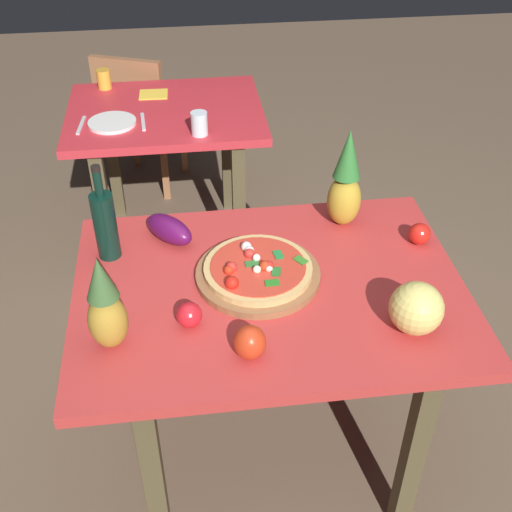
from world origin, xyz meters
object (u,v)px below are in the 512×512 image
Objects in this scene: wine_bottle at (105,224)px; drinking_glass_juice at (104,79)px; tomato_beside_pepper at (189,315)px; napkin_folded at (153,94)px; drinking_glass_water at (199,124)px; tomato_at_corner at (420,234)px; dinner_plate at (112,123)px; dining_chair at (139,114)px; pizza at (257,268)px; fork_utensil at (81,125)px; melon at (416,308)px; knife_utensil at (143,122)px; pineapple_right at (346,184)px; eggplant at (169,229)px; bell_pepper at (250,342)px; display_table at (269,307)px; pizza_board at (258,275)px; pineapple_left at (106,308)px; background_table at (167,134)px.

drinking_glass_juice is (-0.10, 1.43, -0.08)m from wine_bottle.
tomato_beside_pepper is 0.55× the size of napkin_folded.
drinking_glass_water is 0.51m from napkin_folded.
tomato_at_corner is 1.53m from dinner_plate.
pizza reaches higher than dining_chair.
dinner_plate is (-0.04, 1.00, -0.12)m from wine_bottle.
pizza is 4.62× the size of tomato_at_corner.
fork_utensil is (-0.18, 1.00, -0.12)m from wine_bottle.
melon is at bearing -57.50° from dinner_plate.
melon is at bearing -27.75° from wine_bottle.
tomato_at_corner is 0.42× the size of knife_utensil.
pineapple_right reaches higher than eggplant.
knife_utensil is at bearing 107.61° from pizza.
pizza reaches higher than napkin_folded.
melon is (0.42, -0.29, 0.04)m from pizza.
wine_bottle reaches higher than bell_pepper.
fork_utensil is (-1.08, 1.47, -0.07)m from melon.
pizza is at bearing -75.90° from knife_utensil.
pineapple_right is 1.36m from fork_utensil.
dinner_plate is (-0.52, 1.19, -0.03)m from pizza.
pizza_board reaches higher than display_table.
napkin_folded is (0.12, 1.73, -0.13)m from pineapple_left.
knife_utensil is (0.28, 0.00, 0.00)m from fork_utensil.
wine_bottle reaches higher than display_table.
tomato_at_corner is 1.88m from drinking_glass_juice.
tomato_at_corner is at bearing 21.05° from tomato_beside_pepper.
dining_chair reaches higher than pizza_board.
wine_bottle is 0.92m from drinking_glass_water.
melon reaches higher than tomato_beside_pepper.
bell_pepper is at bearing -101.34° from pizza_board.
pineapple_right is (0.62, -1.04, 0.29)m from background_table.
drinking_glass_water is 0.58× the size of fork_utensil.
pizza is at bearing -170.23° from pizza_board.
bell_pepper is at bearing -175.02° from melon.
background_table is at bearing 28.04° from dinner_plate.
bell_pepper is at bearing 121.17° from dining_chair.
wine_bottle is at bearing -100.00° from background_table.
drinking_glass_juice is at bearing 93.93° from wine_bottle.
pineapple_left is at bearing -96.34° from background_table.
pineapple_right is 0.63m from eggplant.
pizza_board is 2.23× the size of fork_utensil.
melon reaches higher than drinking_glass_water.
pineapple_left reaches higher than bell_pepper.
pizza_board is at bearing -20.94° from wine_bottle.
drinking_glass_water reaches higher than fork_utensil.
eggplant is at bearing -87.19° from knife_utensil.
pineapple_right is (0.82, 0.09, 0.04)m from wine_bottle.
pizza_board is 1.82× the size of dinner_plate.
eggplant reaches higher than pizza_board.
knife_utensil is at bearing 101.68° from bell_pepper.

